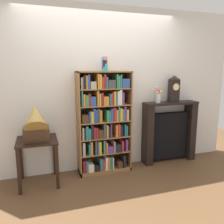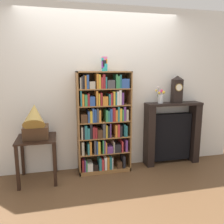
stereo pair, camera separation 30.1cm
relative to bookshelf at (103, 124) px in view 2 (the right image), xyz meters
The scene contains 9 objects.
ground_plane 0.81m from the bookshelf, 84.53° to the right, with size 7.59×6.40×0.02m, color brown.
wall_back 0.56m from the bookshelf, 61.98° to the left, with size 4.59×0.08×2.60m, color silver.
bookshelf is the anchor object (origin of this frame).
cup_stack 0.92m from the bookshelf, ahead, with size 0.09×0.09×0.21m.
side_table_left 1.05m from the bookshelf, behind, with size 0.55×0.54×0.66m.
gramophone 1.03m from the bookshelf, behind, with size 0.35×0.48×0.58m.
fireplace_mantel 1.25m from the bookshelf, ahead, with size 0.97×0.26×1.07m.
mantel_clock 1.37m from the bookshelf, ahead, with size 0.16×0.13×0.45m.
flower_vase 1.06m from the bookshelf, ahead, with size 0.15×0.11×0.28m.
Camera 2 is at (-0.69, -3.32, 1.64)m, focal length 36.86 mm.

